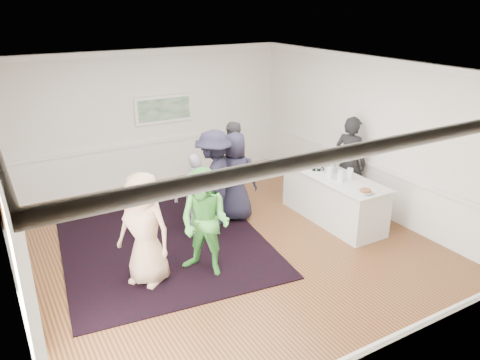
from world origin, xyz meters
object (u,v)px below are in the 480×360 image
serving_table (333,198)px  nut_bowl (365,191)px  guest_tan (144,229)px  guest_dark_b (232,165)px  guest_navy (235,177)px  ice_bucket (329,166)px  guest_dark_a (214,180)px  guest_green (205,223)px  bartender (350,162)px  guest_lilac (197,194)px

serving_table → nut_bowl: nut_bowl is taller
guest_tan → guest_dark_b: size_ratio=0.98×
guest_navy → ice_bucket: (1.74, -0.80, 0.16)m
guest_dark_a → guest_dark_b: 1.09m
nut_bowl → serving_table: bearing=82.8°
guest_tan → guest_green: bearing=38.7°
serving_table → nut_bowl: (-0.12, -0.97, 0.51)m
bartender → nut_bowl: bartender is taller
guest_tan → nut_bowl: bearing=42.8°
serving_table → ice_bucket: size_ratio=9.09×
ice_bucket → nut_bowl: size_ratio=0.90×
guest_green → nut_bowl: bearing=45.3°
guest_navy → guest_lilac: bearing=40.9°
guest_lilac → ice_bucket: bearing=162.2°
guest_dark_a → guest_navy: guest_dark_a is taller
nut_bowl → guest_navy: bearing=127.7°
bartender → guest_green: (-3.88, -0.90, -0.09)m
guest_green → ice_bucket: guest_green is taller
serving_table → guest_green: size_ratio=1.31×
guest_tan → nut_bowl: (3.91, -0.72, 0.07)m
serving_table → guest_green: (-3.11, -0.49, 0.42)m
guest_dark_a → serving_table: bearing=115.7°
bartender → guest_lilac: size_ratio=1.25×
bartender → nut_bowl: size_ratio=6.92×
guest_green → ice_bucket: bearing=67.5°
guest_dark_b → serving_table: bearing=114.6°
serving_table → nut_bowl: 1.10m
guest_lilac → guest_dark_b: (1.19, 0.78, 0.15)m
guest_lilac → nut_bowl: 3.11m
guest_tan → ice_bucket: 4.12m
guest_lilac → guest_tan: bearing=34.6°
ice_bucket → bartender: bearing=13.2°
guest_green → bartender: bearing=67.5°
guest_dark_b → guest_navy: size_ratio=1.03×
guest_lilac → guest_navy: (0.92, 0.16, 0.12)m
guest_green → guest_lilac: (0.50, 1.38, -0.11)m
guest_dark_b → guest_navy: guest_dark_b is taller
serving_table → guest_dark_a: guest_dark_a is taller
guest_tan → nut_bowl: guest_tan is taller
bartender → guest_dark_b: 2.52m
guest_tan → guest_green: guest_tan is taller
guest_navy → nut_bowl: bearing=159.0°
serving_table → guest_dark_a: bearing=157.1°
guest_dark_b → ice_bucket: size_ratio=7.22×
guest_lilac → guest_dark_a: size_ratio=0.80×
bartender → serving_table: bearing=101.5°
guest_dark_a → bartender: bearing=128.7°
guest_tan → guest_green: size_ratio=1.02×
bartender → guest_dark_b: bearing=43.1°
serving_table → nut_bowl: size_ratio=8.23×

